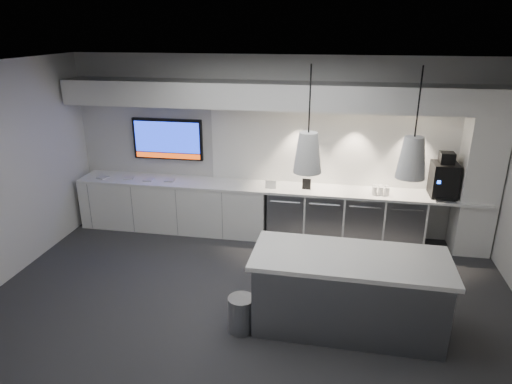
% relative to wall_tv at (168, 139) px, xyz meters
% --- Properties ---
extents(floor, '(7.00, 7.00, 0.00)m').
position_rel_wall_tv_xyz_m(floor, '(1.90, -2.45, -1.56)').
color(floor, '#2B2B2D').
rests_on(floor, ground).
extents(ceiling, '(7.00, 7.00, 0.00)m').
position_rel_wall_tv_xyz_m(ceiling, '(1.90, -2.45, 1.44)').
color(ceiling, black).
rests_on(ceiling, wall_back).
extents(wall_back, '(7.00, 0.00, 7.00)m').
position_rel_wall_tv_xyz_m(wall_back, '(1.90, 0.05, -0.06)').
color(wall_back, silver).
rests_on(wall_back, floor).
extents(wall_front, '(7.00, 0.00, 7.00)m').
position_rel_wall_tv_xyz_m(wall_front, '(1.90, -4.95, -0.06)').
color(wall_front, silver).
rests_on(wall_front, floor).
extents(back_counter, '(6.80, 0.65, 0.04)m').
position_rel_wall_tv_xyz_m(back_counter, '(1.90, -0.27, -0.68)').
color(back_counter, white).
rests_on(back_counter, left_base_cabinets).
extents(left_base_cabinets, '(3.30, 0.63, 0.86)m').
position_rel_wall_tv_xyz_m(left_base_cabinets, '(0.15, -0.27, -1.13)').
color(left_base_cabinets, white).
rests_on(left_base_cabinets, floor).
extents(fridge_unit_a, '(0.60, 0.61, 0.85)m').
position_rel_wall_tv_xyz_m(fridge_unit_a, '(2.15, -0.27, -1.13)').
color(fridge_unit_a, gray).
rests_on(fridge_unit_a, floor).
extents(fridge_unit_b, '(0.60, 0.61, 0.85)m').
position_rel_wall_tv_xyz_m(fridge_unit_b, '(2.78, -0.27, -1.13)').
color(fridge_unit_b, gray).
rests_on(fridge_unit_b, floor).
extents(fridge_unit_c, '(0.60, 0.61, 0.85)m').
position_rel_wall_tv_xyz_m(fridge_unit_c, '(3.41, -0.27, -1.13)').
color(fridge_unit_c, gray).
rests_on(fridge_unit_c, floor).
extents(fridge_unit_d, '(0.60, 0.61, 0.85)m').
position_rel_wall_tv_xyz_m(fridge_unit_d, '(4.04, -0.27, -1.13)').
color(fridge_unit_d, gray).
rests_on(fridge_unit_d, floor).
extents(backsplash, '(4.60, 0.03, 1.30)m').
position_rel_wall_tv_xyz_m(backsplash, '(3.10, 0.03, -0.01)').
color(backsplash, white).
rests_on(backsplash, wall_back).
extents(soffit, '(6.90, 0.60, 0.40)m').
position_rel_wall_tv_xyz_m(soffit, '(1.90, -0.25, 0.84)').
color(soffit, white).
rests_on(soffit, wall_back).
extents(column, '(0.55, 0.55, 2.60)m').
position_rel_wall_tv_xyz_m(column, '(5.10, -0.25, -0.26)').
color(column, white).
rests_on(column, floor).
extents(wall_tv, '(1.25, 0.07, 0.72)m').
position_rel_wall_tv_xyz_m(wall_tv, '(0.00, 0.00, 0.00)').
color(wall_tv, black).
rests_on(wall_tv, wall_back).
extents(island, '(2.27, 1.01, 0.95)m').
position_rel_wall_tv_xyz_m(island, '(3.14, -2.65, -1.08)').
color(island, gray).
rests_on(island, floor).
extents(bin, '(0.34, 0.34, 0.44)m').
position_rel_wall_tv_xyz_m(bin, '(1.92, -2.94, -1.34)').
color(bin, gray).
rests_on(bin, floor).
extents(coffee_machine, '(0.39, 0.56, 0.70)m').
position_rel_wall_tv_xyz_m(coffee_machine, '(4.59, -0.25, -0.37)').
color(coffee_machine, black).
rests_on(coffee_machine, back_counter).
extents(sign_black, '(0.14, 0.03, 0.18)m').
position_rel_wall_tv_xyz_m(sign_black, '(2.47, -0.32, -0.57)').
color(sign_black, black).
rests_on(sign_black, back_counter).
extents(sign_white, '(0.18, 0.02, 0.14)m').
position_rel_wall_tv_xyz_m(sign_white, '(1.88, -0.38, -0.59)').
color(sign_white, white).
rests_on(sign_white, back_counter).
extents(cup_cluster, '(0.26, 0.16, 0.14)m').
position_rel_wall_tv_xyz_m(cup_cluster, '(3.64, -0.36, -0.59)').
color(cup_cluster, white).
rests_on(cup_cluster, back_counter).
extents(tray_a, '(0.20, 0.20, 0.02)m').
position_rel_wall_tv_xyz_m(tray_a, '(-1.11, -0.37, -0.65)').
color(tray_a, '#B8B8B8').
rests_on(tray_a, back_counter).
extents(tray_b, '(0.19, 0.19, 0.02)m').
position_rel_wall_tv_xyz_m(tray_b, '(-0.64, -0.32, -0.65)').
color(tray_b, '#B8B8B8').
rests_on(tray_b, back_counter).
extents(tray_c, '(0.16, 0.16, 0.02)m').
position_rel_wall_tv_xyz_m(tray_c, '(-0.26, -0.36, -0.65)').
color(tray_c, '#B8B8B8').
rests_on(tray_c, back_counter).
extents(tray_d, '(0.17, 0.17, 0.02)m').
position_rel_wall_tv_xyz_m(tray_d, '(0.11, -0.31, -0.65)').
color(tray_d, '#B8B8B8').
rests_on(tray_d, back_counter).
extents(pendant_left, '(0.31, 0.31, 1.14)m').
position_rel_wall_tv_xyz_m(pendant_left, '(2.61, -2.65, 0.59)').
color(pendant_left, white).
rests_on(pendant_left, ceiling).
extents(pendant_right, '(0.31, 0.31, 1.14)m').
position_rel_wall_tv_xyz_m(pendant_right, '(3.68, -2.65, 0.59)').
color(pendant_right, white).
rests_on(pendant_right, ceiling).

